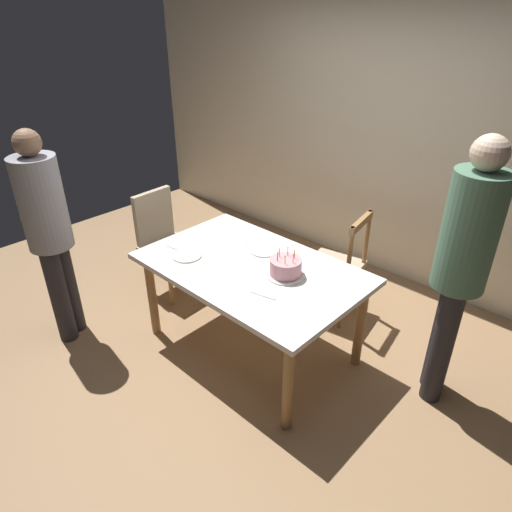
{
  "coord_description": "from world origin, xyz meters",
  "views": [
    {
      "loc": [
        1.97,
        -2.03,
        2.42
      ],
      "look_at": [
        0.05,
        0.0,
        0.85
      ],
      "focal_mm": 31.95,
      "sensor_mm": 36.0,
      "label": 1
    }
  ],
  "objects_px": {
    "plate_near_celebrant": "(187,256)",
    "person_guest": "(462,263)",
    "birthday_cake": "(286,268)",
    "person_celebrant": "(48,228)",
    "plate_far_side": "(264,250)",
    "chair_upholstered": "(163,237)",
    "dining_table": "(251,276)",
    "chair_spindle_back": "(336,267)"
  },
  "relations": [
    {
      "from": "dining_table",
      "to": "birthday_cake",
      "type": "xyz_separation_m",
      "value": [
        0.27,
        0.07,
        0.15
      ]
    },
    {
      "from": "chair_spindle_back",
      "to": "person_celebrant",
      "type": "bearing_deg",
      "value": -129.02
    },
    {
      "from": "person_celebrant",
      "to": "person_guest",
      "type": "relative_size",
      "value": 0.93
    },
    {
      "from": "person_celebrant",
      "to": "person_guest",
      "type": "bearing_deg",
      "value": 30.33
    },
    {
      "from": "plate_near_celebrant",
      "to": "chair_upholstered",
      "type": "bearing_deg",
      "value": 157.34
    },
    {
      "from": "plate_near_celebrant",
      "to": "plate_far_side",
      "type": "height_order",
      "value": "same"
    },
    {
      "from": "chair_upholstered",
      "to": "plate_near_celebrant",
      "type": "bearing_deg",
      "value": -22.66
    },
    {
      "from": "plate_near_celebrant",
      "to": "chair_upholstered",
      "type": "xyz_separation_m",
      "value": [
        -0.75,
        0.31,
        -0.22
      ]
    },
    {
      "from": "birthday_cake",
      "to": "plate_near_celebrant",
      "type": "height_order",
      "value": "birthday_cake"
    },
    {
      "from": "plate_near_celebrant",
      "to": "person_guest",
      "type": "distance_m",
      "value": 1.88
    },
    {
      "from": "birthday_cake",
      "to": "person_celebrant",
      "type": "distance_m",
      "value": 1.76
    },
    {
      "from": "birthday_cake",
      "to": "chair_upholstered",
      "type": "bearing_deg",
      "value": 179.43
    },
    {
      "from": "birthday_cake",
      "to": "person_guest",
      "type": "xyz_separation_m",
      "value": [
        0.98,
        0.47,
        0.23
      ]
    },
    {
      "from": "dining_table",
      "to": "birthday_cake",
      "type": "distance_m",
      "value": 0.31
    },
    {
      "from": "plate_near_celebrant",
      "to": "chair_upholstered",
      "type": "distance_m",
      "value": 0.85
    },
    {
      "from": "plate_near_celebrant",
      "to": "person_guest",
      "type": "relative_size",
      "value": 0.12
    },
    {
      "from": "dining_table",
      "to": "plate_near_celebrant",
      "type": "distance_m",
      "value": 0.51
    },
    {
      "from": "birthday_cake",
      "to": "chair_spindle_back",
      "type": "distance_m",
      "value": 0.85
    },
    {
      "from": "chair_spindle_back",
      "to": "person_celebrant",
      "type": "relative_size",
      "value": 0.56
    },
    {
      "from": "dining_table",
      "to": "chair_upholstered",
      "type": "distance_m",
      "value": 1.21
    },
    {
      "from": "plate_far_side",
      "to": "person_celebrant",
      "type": "relative_size",
      "value": 0.13
    },
    {
      "from": "birthday_cake",
      "to": "person_guest",
      "type": "bearing_deg",
      "value": 25.66
    },
    {
      "from": "plate_far_side",
      "to": "chair_spindle_back",
      "type": "bearing_deg",
      "value": 65.52
    },
    {
      "from": "plate_near_celebrant",
      "to": "person_celebrant",
      "type": "distance_m",
      "value": 1.03
    },
    {
      "from": "person_guest",
      "to": "birthday_cake",
      "type": "bearing_deg",
      "value": -154.34
    },
    {
      "from": "plate_far_side",
      "to": "chair_spindle_back",
      "type": "relative_size",
      "value": 0.23
    },
    {
      "from": "dining_table",
      "to": "person_celebrant",
      "type": "relative_size",
      "value": 0.95
    },
    {
      "from": "chair_upholstered",
      "to": "person_celebrant",
      "type": "distance_m",
      "value": 1.07
    },
    {
      "from": "plate_near_celebrant",
      "to": "person_guest",
      "type": "height_order",
      "value": "person_guest"
    },
    {
      "from": "dining_table",
      "to": "plate_far_side",
      "type": "relative_size",
      "value": 7.34
    },
    {
      "from": "plate_far_side",
      "to": "chair_spindle_back",
      "type": "height_order",
      "value": "chair_spindle_back"
    },
    {
      "from": "birthday_cake",
      "to": "chair_upholstered",
      "type": "relative_size",
      "value": 0.29
    },
    {
      "from": "birthday_cake",
      "to": "chair_spindle_back",
      "type": "bearing_deg",
      "value": 95.26
    },
    {
      "from": "birthday_cake",
      "to": "person_guest",
      "type": "distance_m",
      "value": 1.11
    },
    {
      "from": "dining_table",
      "to": "person_guest",
      "type": "relative_size",
      "value": 0.89
    },
    {
      "from": "dining_table",
      "to": "birthday_cake",
      "type": "height_order",
      "value": "birthday_cake"
    },
    {
      "from": "dining_table",
      "to": "person_celebrant",
      "type": "bearing_deg",
      "value": -143.48
    },
    {
      "from": "plate_near_celebrant",
      "to": "chair_spindle_back",
      "type": "xyz_separation_m",
      "value": [
        0.64,
        1.06,
        -0.3
      ]
    },
    {
      "from": "birthday_cake",
      "to": "chair_spindle_back",
      "type": "relative_size",
      "value": 0.29
    },
    {
      "from": "dining_table",
      "to": "plate_far_side",
      "type": "xyz_separation_m",
      "value": [
        -0.08,
        0.23,
        0.09
      ]
    },
    {
      "from": "plate_near_celebrant",
      "to": "chair_upholstered",
      "type": "relative_size",
      "value": 0.23
    },
    {
      "from": "plate_near_celebrant",
      "to": "chair_spindle_back",
      "type": "relative_size",
      "value": 0.23
    }
  ]
}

